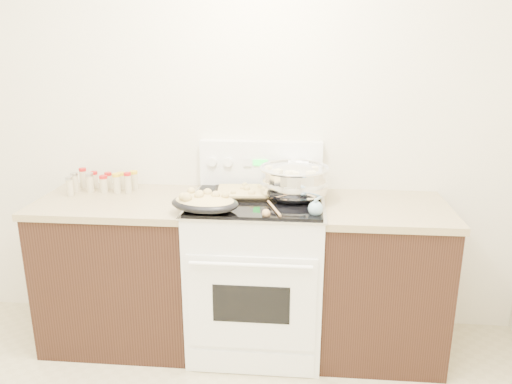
# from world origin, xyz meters

# --- Properties ---
(room_shell) EXTENTS (4.10, 3.60, 2.75)m
(room_shell) POSITION_xyz_m (0.00, 0.00, 1.70)
(room_shell) COLOR silver
(room_shell) RESTS_ON ground
(counter_left) EXTENTS (0.93, 0.67, 0.92)m
(counter_left) POSITION_xyz_m (-0.48, 1.43, 0.46)
(counter_left) COLOR black
(counter_left) RESTS_ON ground
(counter_right) EXTENTS (0.73, 0.67, 0.92)m
(counter_right) POSITION_xyz_m (1.08, 1.43, 0.46)
(counter_right) COLOR black
(counter_right) RESTS_ON ground
(kitchen_range) EXTENTS (0.78, 0.73, 1.22)m
(kitchen_range) POSITION_xyz_m (0.35, 1.42, 0.49)
(kitchen_range) COLOR white
(kitchen_range) RESTS_ON ground
(mixing_bowl) EXTENTS (0.47, 0.47, 0.24)m
(mixing_bowl) POSITION_xyz_m (0.56, 1.47, 1.04)
(mixing_bowl) COLOR silver
(mixing_bowl) RESTS_ON kitchen_range
(roasting_pan) EXTENTS (0.42, 0.33, 0.11)m
(roasting_pan) POSITION_xyz_m (0.09, 1.19, 0.99)
(roasting_pan) COLOR black
(roasting_pan) RESTS_ON kitchen_range
(baking_sheet) EXTENTS (0.45, 0.34, 0.06)m
(baking_sheet) POSITION_xyz_m (0.31, 1.50, 0.96)
(baking_sheet) COLOR black
(baking_sheet) RESTS_ON kitchen_range
(wooden_spoon) EXTENTS (0.10, 0.25, 0.04)m
(wooden_spoon) POSITION_xyz_m (0.44, 1.18, 0.95)
(wooden_spoon) COLOR tan
(wooden_spoon) RESTS_ON kitchen_range
(blue_ladle) EXTENTS (0.09, 0.27, 0.10)m
(blue_ladle) POSITION_xyz_m (0.68, 1.20, 0.98)
(blue_ladle) COLOR #80A8BF
(blue_ladle) RESTS_ON kitchen_range
(spice_jars) EXTENTS (0.39, 0.23, 0.13)m
(spice_jars) POSITION_xyz_m (-0.62, 1.57, 0.98)
(spice_jars) COLOR #BFB28C
(spice_jars) RESTS_ON counter_left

